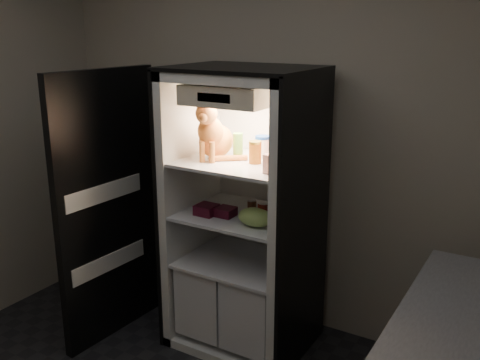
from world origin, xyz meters
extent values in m
plane|color=#B4A796|center=(0.00, 1.80, 1.35)|extent=(3.60, 0.00, 3.60)
cube|color=white|center=(0.00, 1.67, 0.93)|extent=(0.85, 0.06, 1.85)
cube|color=white|center=(-0.40, 1.35, 0.93)|extent=(0.06, 0.70, 1.85)
cube|color=white|center=(0.40, 1.35, 0.93)|extent=(0.06, 0.70, 1.85)
cube|color=white|center=(0.00, 1.35, 1.82)|extent=(0.85, 0.70, 0.06)
cube|color=white|center=(0.00, 1.35, 0.03)|extent=(0.85, 0.70, 0.06)
cube|color=black|center=(-0.44, 1.35, 0.93)|extent=(0.02, 0.72, 1.87)
cube|color=black|center=(0.44, 1.35, 0.93)|extent=(0.02, 0.72, 1.87)
cube|color=black|center=(0.00, 1.35, 1.86)|extent=(0.90, 0.72, 0.02)
cube|color=white|center=(0.00, 1.32, 1.28)|extent=(0.73, 0.62, 0.02)
cube|color=white|center=(0.00, 1.32, 0.93)|extent=(0.73, 0.62, 0.02)
cube|color=white|center=(-0.18, 1.32, 0.35)|extent=(0.34, 0.58, 0.48)
cube|color=white|center=(0.18, 1.32, 0.35)|extent=(0.34, 0.58, 0.48)
cube|color=white|center=(0.00, 1.32, 0.60)|extent=(0.73, 0.62, 0.02)
cube|color=#F1E3C5|center=(0.00, 1.11, 1.72)|extent=(0.52, 0.18, 0.12)
cube|color=black|center=(0.00, 1.02, 1.72)|extent=(0.22, 0.01, 0.05)
cube|color=black|center=(-0.85, 1.00, 0.93)|extent=(0.11, 0.87, 1.85)
cube|color=white|center=(-0.85, 0.94, 0.55)|extent=(0.10, 0.64, 0.12)
cube|color=white|center=(-0.85, 0.94, 1.05)|extent=(0.10, 0.64, 0.12)
ellipsoid|color=#BC5A18|center=(-0.20, 1.35, 1.39)|extent=(0.26, 0.30, 0.22)
ellipsoid|color=#BC5A18|center=(-0.18, 1.25, 1.47)|extent=(0.20, 0.19, 0.18)
sphere|color=#C65B26|center=(-0.16, 1.18, 1.60)|extent=(0.16, 0.16, 0.14)
sphere|color=#C65B26|center=(-0.15, 1.13, 1.58)|extent=(0.07, 0.07, 0.06)
cone|color=#C65B26|center=(-0.20, 1.18, 1.66)|extent=(0.06, 0.06, 0.06)
cone|color=#C65B26|center=(-0.12, 1.20, 1.66)|extent=(0.06, 0.06, 0.06)
cylinder|color=#BC5A18|center=(-0.19, 1.17, 1.36)|extent=(0.03, 0.03, 0.13)
cylinder|color=#BC5A18|center=(-0.13, 1.19, 1.36)|extent=(0.03, 0.03, 0.13)
cylinder|color=#BC5A18|center=(-0.07, 1.28, 1.31)|extent=(0.21, 0.18, 0.03)
cylinder|color=green|center=(-0.04, 1.36, 1.37)|extent=(0.06, 0.06, 0.15)
cylinder|color=green|center=(-0.04, 1.36, 1.45)|extent=(0.06, 0.06, 0.01)
cylinder|color=white|center=(0.07, 1.48, 1.35)|extent=(0.10, 0.10, 0.12)
cylinder|color=#1643A0|center=(0.07, 1.48, 1.42)|extent=(0.10, 0.10, 0.02)
cylinder|color=maroon|center=(0.10, 1.32, 1.35)|extent=(0.08, 0.08, 0.13)
cylinder|color=#AF962E|center=(0.10, 1.32, 1.42)|extent=(0.08, 0.08, 0.01)
cylinder|color=#A32F15|center=(0.24, 1.41, 1.39)|extent=(0.13, 0.13, 0.21)
cylinder|color=white|center=(0.24, 1.41, 1.51)|extent=(0.13, 0.13, 0.02)
cube|color=silver|center=(0.29, 1.16, 1.35)|extent=(0.07, 0.07, 0.11)
cylinder|color=black|center=(0.19, 1.46, 0.99)|extent=(0.06, 0.06, 0.11)
cylinder|color=#B2B2B2|center=(0.19, 1.46, 1.05)|extent=(0.06, 0.06, 0.00)
cylinder|color=black|center=(0.29, 1.30, 1.00)|extent=(0.06, 0.06, 0.11)
cylinder|color=#B2B2B2|center=(0.29, 1.30, 1.06)|extent=(0.06, 0.06, 0.00)
cylinder|color=black|center=(0.21, 1.23, 1.01)|extent=(0.07, 0.07, 0.13)
cylinder|color=#B2B2B2|center=(0.21, 1.23, 1.07)|extent=(0.07, 0.07, 0.00)
cylinder|color=#532B17|center=(0.04, 1.39, 0.98)|extent=(0.06, 0.06, 0.07)
cylinder|color=#B2B2B2|center=(0.04, 1.39, 1.02)|extent=(0.06, 0.06, 0.01)
ellipsoid|color=#86B956|center=(0.19, 1.17, 1.00)|extent=(0.22, 0.16, 0.11)
cube|color=#4F0D21|center=(-0.18, 1.19, 0.97)|extent=(0.13, 0.13, 0.06)
cube|color=#4F0D21|center=(-0.06, 1.23, 0.97)|extent=(0.11, 0.11, 0.06)
camera|label=1|loc=(1.68, -1.48, 2.11)|focal=40.00mm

